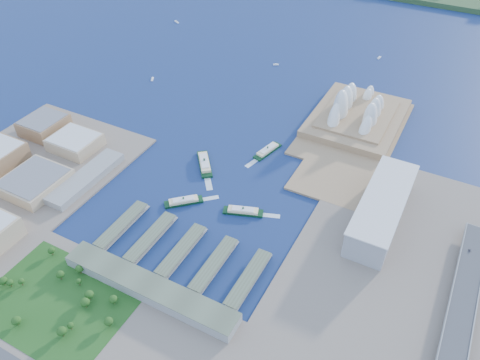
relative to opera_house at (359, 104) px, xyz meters
The scene contains 20 objects.
ground 300.75m from the opera_house, 110.56° to the right, with size 3000.00×3000.00×0.00m, color #0F1E49.
south_land 502.05m from the opera_house, 102.09° to the right, with size 720.00×180.00×3.00m, color #796B5D.
east_land 357.85m from the opera_house, 67.75° to the right, with size 240.00×500.00×3.00m, color #796B5D.
peninsula 36.56m from the opera_house, 82.87° to the right, with size 135.00×220.00×3.00m, color #997854.
opera_house is the anchor object (origin of this frame).
toaster_building 219.62m from the opera_house, 65.77° to the right, with size 45.00×155.00×35.00m, color gray.
expressway 392.63m from the opera_house, 60.16° to the right, with size 26.00×340.00×11.85m, color gray, non-canonical shape.
west_buildings 498.76m from the opera_house, 135.41° to the right, with size 200.00×280.00×27.00m, color #906B48, non-canonical shape.
ferry_wharves 367.50m from the opera_house, 104.38° to the right, with size 184.00×90.00×9.30m, color #515B45, non-canonical shape.
terminal_building 425.27m from the opera_house, 102.24° to the right, with size 200.00×28.00×12.00m, color gray.
park 498.56m from the opera_house, 109.34° to the right, with size 150.00×110.00×16.00m, color #194714, non-canonical shape.
ferry_a 256.84m from the opera_house, 126.65° to the right, with size 14.79×58.10×10.99m, color black, non-canonical shape.
ferry_b 165.04m from the opera_house, 122.94° to the right, with size 12.79×50.24×9.50m, color black, non-canonical shape.
ferry_c 315.08m from the opera_house, 115.59° to the right, with size 12.35×48.53×9.18m, color black, non-canonical shape.
ferry_d 272.27m from the opera_house, 103.07° to the right, with size 12.54×49.28×9.32m, color black, non-canonical shape.
boat_a 367.78m from the opera_house, behind, with size 3.36×13.46×2.60m, color white, non-canonical shape.
boat_b 229.17m from the opera_house, 148.14° to the left, with size 3.47×9.91×2.67m, color white, non-canonical shape.
boat_d 519.95m from the opera_house, 156.53° to the left, with size 3.55×16.21×2.74m, color white, non-canonical shape.
boat_e 243.81m from the opera_house, 96.82° to the left, with size 3.77×11.85×2.91m, color white, non-canonical shape.
car_c 287.44m from the opera_house, 48.27° to the right, with size 1.95×4.79×1.39m, color slate.
Camera 1 is at (235.11, -351.35, 400.42)m, focal length 35.00 mm.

